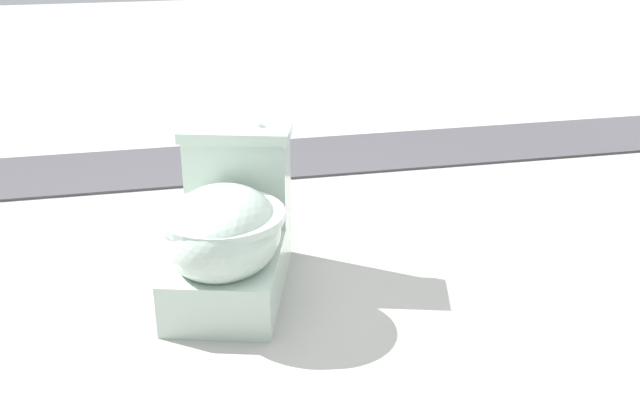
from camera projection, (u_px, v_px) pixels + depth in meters
The scene contains 3 objects.
ground_plane at pixel (224, 276), 2.58m from camera, with size 14.00×14.00×0.00m, color #A8A59E.
gravel_strip at pixel (303, 157), 3.70m from camera, with size 0.56×8.00×0.01m, color #423F44.
toilet at pixel (229, 231), 2.40m from camera, with size 0.71×0.53×0.52m.
Camera 1 is at (2.30, -0.16, 1.24)m, focal length 42.00 mm.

